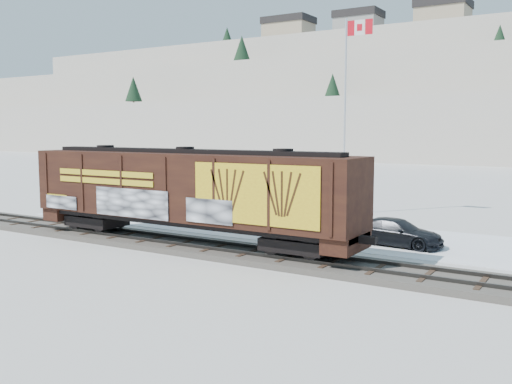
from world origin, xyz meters
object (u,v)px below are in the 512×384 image
Objects in this scene: car_silver at (253,214)px; car_dark at (397,232)px; hopper_railcar at (186,189)px; car_white at (253,217)px; flagpole at (346,141)px.

car_silver is 9.66m from car_dark.
hopper_railcar is at bearing 177.94° from car_silver.
car_white is at bearing 94.84° from car_dark.
flagpole is 3.40× the size of car_silver.
hopper_railcar is 4.64× the size of car_silver.
hopper_railcar is 3.83× the size of car_white.
flagpole is (2.17, 14.83, 2.13)m from hopper_railcar.
car_dark is at bearing 34.71° from hopper_railcar.
flagpole is 8.95m from car_silver.
flagpole is 11.79m from car_dark.
car_silver is (-0.83, 7.61, -2.23)m from hopper_railcar.
flagpole is 10.03m from car_white.
flagpole is at bearing 40.98° from car_dark.
car_white is (0.21, 5.96, -2.12)m from hopper_railcar.
flagpole reaches higher than car_white.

